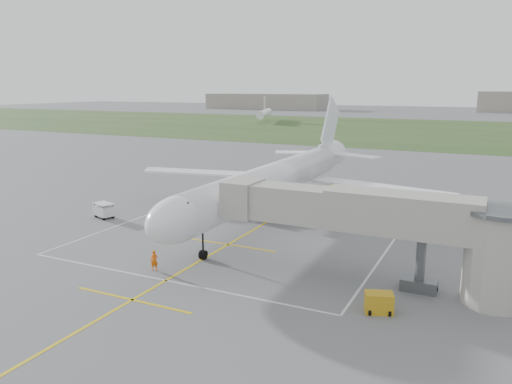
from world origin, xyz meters
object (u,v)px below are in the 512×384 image
at_px(jet_bridge, 391,225).
at_px(baggage_cart, 104,210).
at_px(ramp_worker_nose, 154,261).
at_px(airliner, 274,181).
at_px(gpu_unit, 379,303).
at_px(ramp_worker_wing, 238,211).

relative_size(jet_bridge, baggage_cart, 8.27).
bearing_deg(ramp_worker_nose, airliner, 60.83).
bearing_deg(airliner, baggage_cart, -155.04).
bearing_deg(airliner, gpu_unit, -49.93).
distance_m(airliner, gpu_unit, 25.32).
relative_size(airliner, baggage_cart, 16.52).
bearing_deg(ramp_worker_nose, baggage_cart, 121.49).
distance_m(gpu_unit, ramp_worker_wing, 26.28).
xyz_separation_m(gpu_unit, ramp_worker_nose, (-18.25, -0.18, 0.17)).
distance_m(jet_bridge, ramp_worker_nose, 18.97).
relative_size(jet_bridge, ramp_worker_wing, 12.66).
xyz_separation_m(jet_bridge, ramp_worker_wing, (-19.33, 12.45, -3.82)).
bearing_deg(airliner, ramp_worker_wing, -153.50).
height_order(gpu_unit, ramp_worker_nose, ramp_worker_nose).
bearing_deg(gpu_unit, ramp_worker_nose, 160.57).
bearing_deg(airliner, ramp_worker_nose, -96.29).
xyz_separation_m(baggage_cart, ramp_worker_wing, (14.05, 6.42, 0.04)).
bearing_deg(baggage_cart, airliner, 43.70).
relative_size(gpu_unit, ramp_worker_nose, 1.26).
bearing_deg(ramp_worker_nose, ramp_worker_wing, 71.92).
distance_m(jet_bridge, gpu_unit, 6.39).
height_order(airliner, ramp_worker_wing, airliner).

